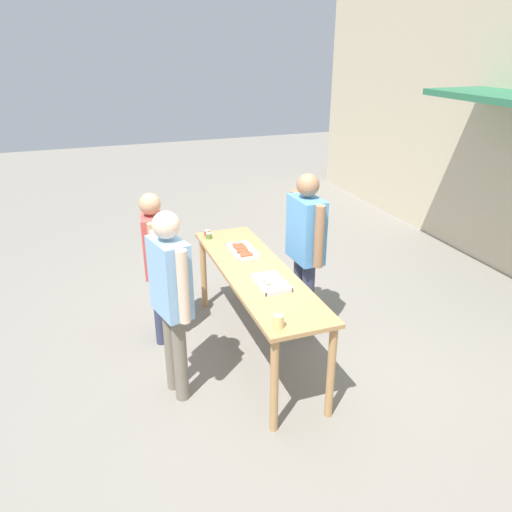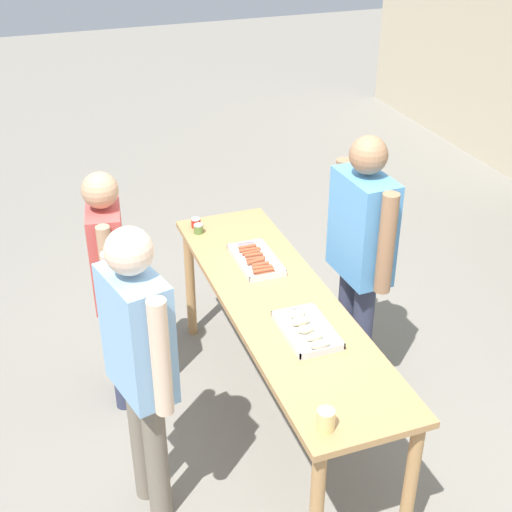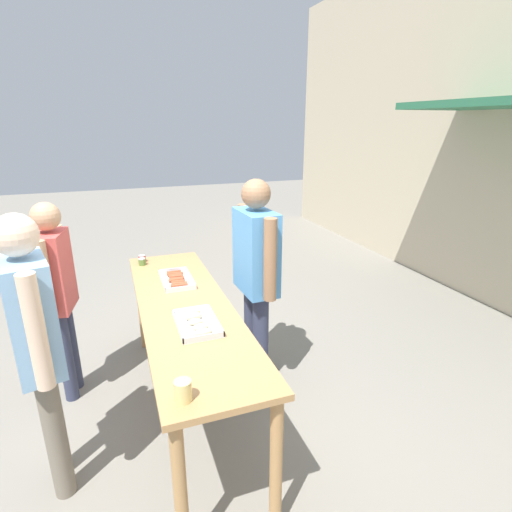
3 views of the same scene
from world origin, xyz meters
The scene contains 10 objects.
ground_plane centered at (0.00, 0.00, 0.00)m, with size 24.00×24.00×0.00m, color gray.
serving_table centered at (0.00, 0.00, 0.82)m, with size 2.41×0.65×0.95m.
food_tray_sausages centered at (-0.46, 0.02, 0.96)m, with size 0.45×0.25×0.04m.
food_tray_buns centered at (0.36, 0.02, 0.97)m, with size 0.42×0.26×0.06m.
condiment_jar_mustard centered at (-1.07, -0.21, 0.98)m, with size 0.07×0.07×0.07m.
condiment_jar_ketchup centered at (-0.98, -0.22, 0.98)m, with size 0.07×0.07×0.07m.
beer_cup centered at (1.06, -0.20, 1.00)m, with size 0.09×0.09×0.11m.
person_server_behind_table centered at (-0.24, 0.65, 1.07)m, with size 0.66×0.27×1.80m.
person_customer_holding_hotdog centered at (-0.58, -0.90, 1.00)m, with size 0.52×0.25×1.66m.
person_customer_with_cup centered at (0.38, -0.91, 1.07)m, with size 0.59×0.32×1.78m.
Camera 3 is at (2.68, -0.42, 2.22)m, focal length 28.00 mm.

